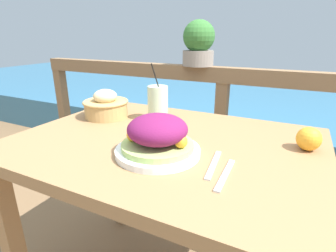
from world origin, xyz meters
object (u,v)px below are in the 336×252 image
object	(u,v)px
drink_glass	(158,103)
potted_plant	(199,43)
bread_basket	(106,106)
salad_plate	(158,138)

from	to	relation	value
drink_glass	potted_plant	bearing A→B (deg)	93.24
drink_glass	bread_basket	xyz separation A→B (m)	(-0.23, -0.07, -0.02)
potted_plant	salad_plate	bearing A→B (deg)	-77.25
salad_plate	bread_basket	xyz separation A→B (m)	(-0.40, 0.24, -0.00)
drink_glass	bread_basket	distance (m)	0.24
salad_plate	bread_basket	distance (m)	0.47
drink_glass	bread_basket	bearing A→B (deg)	-164.00
drink_glass	bread_basket	world-z (taller)	drink_glass
drink_glass	potted_plant	distance (m)	0.62
bread_basket	salad_plate	bearing A→B (deg)	-31.27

